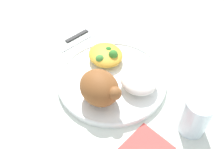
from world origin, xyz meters
name	(u,v)px	position (x,y,z in m)	size (l,w,h in m)	color
ground_plane	(112,82)	(0.00, 0.00, 0.00)	(2.00, 2.00, 0.00)	silver
plate	(112,79)	(0.00, 0.00, 0.01)	(0.28, 0.28, 0.02)	white
roasted_chicken	(100,88)	(0.04, -0.06, 0.06)	(0.11, 0.09, 0.07)	brown
rice_pile	(139,80)	(0.06, 0.04, 0.04)	(0.09, 0.09, 0.04)	white
mac_cheese_with_broccoli	(106,55)	(-0.06, 0.02, 0.03)	(0.10, 0.09, 0.04)	gold
fork	(82,40)	(-0.19, 0.02, 0.00)	(0.03, 0.14, 0.01)	silver
knife	(87,30)	(-0.22, 0.06, 0.00)	(0.04, 0.19, 0.01)	black
water_glass	(196,116)	(0.21, 0.07, 0.05)	(0.06, 0.06, 0.09)	silver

